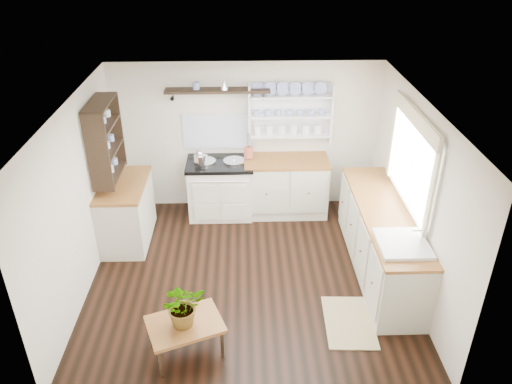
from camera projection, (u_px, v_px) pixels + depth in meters
floor at (249, 275)px, 6.47m from camera, size 4.00×3.80×0.01m
wall_back at (246, 137)px, 7.58m from camera, size 4.00×0.02×2.30m
wall_right at (415, 196)px, 5.97m from camera, size 0.02×3.80×2.30m
wall_left at (78, 201)px, 5.87m from camera, size 0.02×3.80×2.30m
ceiling at (247, 106)px, 5.36m from camera, size 4.00×3.80×0.01m
window at (412, 160)px, 5.90m from camera, size 0.08×1.55×1.22m
aga_cooker at (221, 188)px, 7.62m from camera, size 0.99×0.69×0.92m
back_cabinets at (286, 186)px, 7.67m from camera, size 1.27×0.63×0.90m
right_cabinets at (381, 240)px, 6.38m from camera, size 0.62×2.43×0.90m
belfast_sink at (401, 252)px, 5.56m from camera, size 0.55×0.60×0.45m
left_cabinets at (126, 211)px, 6.99m from camera, size 0.62×1.13×0.90m
plate_rack at (290, 112)px, 7.37m from camera, size 1.20×0.22×0.90m
high_shelf at (218, 91)px, 7.09m from camera, size 1.50×0.29×0.16m
left_shelving at (105, 140)px, 6.46m from camera, size 0.28×0.80×1.05m
kettle at (200, 157)px, 7.23m from camera, size 0.17×0.17×0.20m
utensil_crock at (248, 152)px, 7.46m from camera, size 0.14×0.14×0.16m
center_table at (185, 326)px, 5.17m from camera, size 0.89×0.77×0.41m
potted_plant at (183, 305)px, 5.03m from camera, size 0.55×0.53×0.48m
floor_rug at (349, 322)px, 5.72m from camera, size 0.58×0.87×0.02m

